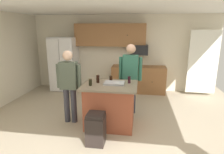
# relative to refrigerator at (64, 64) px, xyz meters

# --- Properties ---
(floor) EXTENTS (7.04, 7.04, 0.00)m
(floor) POSITION_rel_refrigerator_xyz_m (2.00, -2.38, -0.93)
(floor) COLOR #B7A88E
(floor) RESTS_ON ground
(ceiling) EXTENTS (7.04, 7.04, 0.00)m
(ceiling) POSITION_rel_refrigerator_xyz_m (2.00, -2.38, 1.67)
(ceiling) COLOR white
(back_wall) EXTENTS (6.40, 0.10, 2.60)m
(back_wall) POSITION_rel_refrigerator_xyz_m (2.00, 0.42, 0.37)
(back_wall) COLOR beige
(back_wall) RESTS_ON ground
(french_door_window_panel) EXTENTS (0.90, 0.06, 2.00)m
(french_door_window_panel) POSITION_rel_refrigerator_xyz_m (4.60, 0.02, 0.17)
(french_door_window_panel) COLOR white
(french_door_window_panel) RESTS_ON ground
(cabinet_run_upper) EXTENTS (2.40, 0.38, 0.75)m
(cabinet_run_upper) POSITION_rel_refrigerator_xyz_m (1.60, 0.22, 1.00)
(cabinet_run_upper) COLOR #936038
(cabinet_run_lower) EXTENTS (1.80, 0.63, 0.90)m
(cabinet_run_lower) POSITION_rel_refrigerator_xyz_m (2.60, 0.10, -0.48)
(cabinet_run_lower) COLOR #936038
(cabinet_run_lower) RESTS_ON ground
(refrigerator) EXTENTS (0.88, 0.76, 1.85)m
(refrigerator) POSITION_rel_refrigerator_xyz_m (0.00, 0.00, 0.00)
(refrigerator) COLOR white
(refrigerator) RESTS_ON ground
(microwave_over_range) EXTENTS (0.56, 0.40, 0.32)m
(microwave_over_range) POSITION_rel_refrigerator_xyz_m (2.60, 0.12, 0.52)
(microwave_over_range) COLOR black
(kitchen_island) EXTENTS (1.17, 0.94, 0.96)m
(kitchen_island) POSITION_rel_refrigerator_xyz_m (2.02, -2.40, -0.44)
(kitchen_island) COLOR #9E4C33
(kitchen_island) RESTS_ON ground
(person_host_foreground) EXTENTS (0.57, 0.23, 1.77)m
(person_host_foreground) POSITION_rel_refrigerator_xyz_m (2.41, -1.66, 0.10)
(person_host_foreground) COLOR #383842
(person_host_foreground) RESTS_ON ground
(person_guest_by_door) EXTENTS (0.57, 0.22, 1.67)m
(person_guest_by_door) POSITION_rel_refrigerator_xyz_m (1.08, -2.37, 0.04)
(person_guest_by_door) COLOR #383842
(person_guest_by_door) RESTS_ON ground
(glass_dark_ale) EXTENTS (0.07, 0.07, 0.13)m
(glass_dark_ale) POSITION_rel_refrigerator_xyz_m (1.62, -2.54, 0.10)
(glass_dark_ale) COLOR black
(glass_dark_ale) RESTS_ON kitchen_island
(tumbler_amber) EXTENTS (0.07, 0.07, 0.17)m
(tumbler_amber) POSITION_rel_refrigerator_xyz_m (1.73, -2.30, 0.12)
(tumbler_amber) COLOR black
(tumbler_amber) RESTS_ON kitchen_island
(glass_pilsner) EXTENTS (0.06, 0.06, 0.15)m
(glass_pilsner) POSITION_rel_refrigerator_xyz_m (2.42, -2.23, 0.11)
(glass_pilsner) COLOR black
(glass_pilsner) RESTS_ON kitchen_island
(glass_stout_tall) EXTENTS (0.07, 0.07, 0.13)m
(glass_stout_tall) POSITION_rel_refrigerator_xyz_m (2.00, -2.14, 0.09)
(glass_stout_tall) COLOR black
(glass_stout_tall) RESTS_ON kitchen_island
(serving_tray) EXTENTS (0.44, 0.30, 0.04)m
(serving_tray) POSITION_rel_refrigerator_xyz_m (2.11, -2.36, 0.05)
(serving_tray) COLOR #B7B7BC
(serving_tray) RESTS_ON kitchen_island
(trash_bin) EXTENTS (0.34, 0.34, 0.61)m
(trash_bin) POSITION_rel_refrigerator_xyz_m (1.87, -3.15, -0.63)
(trash_bin) COLOR black
(trash_bin) RESTS_ON ground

